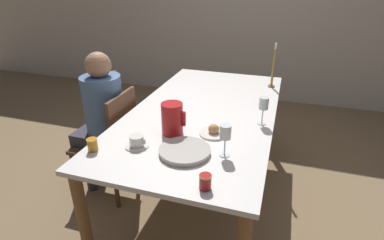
% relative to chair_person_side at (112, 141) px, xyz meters
% --- Properties ---
extents(ground_plane, '(20.00, 20.00, 0.00)m').
position_rel_chair_person_side_xyz_m(ground_plane, '(0.71, 0.20, -0.48)').
color(ground_plane, '#7F6647').
extents(wall_back, '(10.00, 0.06, 2.60)m').
position_rel_chair_person_side_xyz_m(wall_back, '(0.71, 2.59, 0.82)').
color(wall_back, beige).
rests_on(wall_back, ground_plane).
extents(dining_table, '(1.04, 1.98, 0.77)m').
position_rel_chair_person_side_xyz_m(dining_table, '(0.71, 0.20, 0.20)').
color(dining_table, silver).
rests_on(dining_table, ground_plane).
extents(chair_person_side, '(0.42, 0.42, 0.90)m').
position_rel_chair_person_side_xyz_m(chair_person_side, '(0.00, 0.00, 0.00)').
color(chair_person_side, '#51331E').
rests_on(chair_person_side, ground_plane).
extents(person_seated, '(0.39, 0.41, 1.19)m').
position_rel_chair_person_side_xyz_m(person_seated, '(-0.09, 0.03, 0.22)').
color(person_seated, '#33333D').
rests_on(person_seated, ground_plane).
extents(red_pitcher, '(0.16, 0.14, 0.20)m').
position_rel_chair_person_side_xyz_m(red_pitcher, '(0.62, -0.22, 0.39)').
color(red_pitcher, red).
rests_on(red_pitcher, dining_table).
extents(wine_glass_water, '(0.06, 0.06, 0.19)m').
position_rel_chair_person_side_xyz_m(wine_glass_water, '(1.14, 0.09, 0.43)').
color(wine_glass_water, white).
rests_on(wine_glass_water, dining_table).
extents(wine_glass_juice, '(0.06, 0.06, 0.19)m').
position_rel_chair_person_side_xyz_m(wine_glass_juice, '(0.99, -0.38, 0.42)').
color(wine_glass_juice, white).
rests_on(wine_glass_juice, dining_table).
extents(teacup_near_person, '(0.14, 0.14, 0.07)m').
position_rel_chair_person_side_xyz_m(teacup_near_person, '(0.48, -0.44, 0.32)').
color(teacup_near_person, silver).
rests_on(teacup_near_person, dining_table).
extents(serving_tray, '(0.29, 0.29, 0.03)m').
position_rel_chair_person_side_xyz_m(serving_tray, '(0.77, -0.43, 0.30)').
color(serving_tray, '#B7B2A8').
rests_on(serving_tray, dining_table).
extents(bread_plate, '(0.18, 0.18, 0.07)m').
position_rel_chair_person_side_xyz_m(bread_plate, '(0.87, -0.16, 0.31)').
color(bread_plate, silver).
rests_on(bread_plate, dining_table).
extents(jam_jar_amber, '(0.06, 0.06, 0.07)m').
position_rel_chair_person_side_xyz_m(jam_jar_amber, '(0.26, -0.56, 0.33)').
color(jam_jar_amber, '#C67A1E').
rests_on(jam_jar_amber, dining_table).
extents(jam_jar_red, '(0.06, 0.06, 0.07)m').
position_rel_chair_person_side_xyz_m(jam_jar_red, '(0.96, -0.69, 0.33)').
color(jam_jar_red, '#A81E1E').
rests_on(jam_jar_red, dining_table).
extents(candlestick_tall, '(0.06, 0.06, 0.39)m').
position_rel_chair_person_side_xyz_m(candlestick_tall, '(1.15, 0.88, 0.44)').
color(candlestick_tall, olive).
rests_on(candlestick_tall, dining_table).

